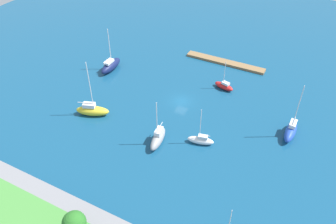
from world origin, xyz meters
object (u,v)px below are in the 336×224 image
object	(u,v)px
pier_dock	(225,62)
sailboat_gray_outer_mooring	(158,138)
sailboat_yellow_mid_basin	(92,110)
sailboat_red_by_breakwater	(224,86)
sailboat_blue_off_beacon	(291,131)
sailboat_white_far_south	(201,140)
park_tree_midwest	(74,223)
sailboat_navy_lone_north	(111,65)

from	to	relation	value
pier_dock	sailboat_gray_outer_mooring	distance (m)	33.68
sailboat_yellow_mid_basin	sailboat_red_by_breakwater	bearing A→B (deg)	24.55
sailboat_blue_off_beacon	sailboat_red_by_breakwater	xyz separation A→B (m)	(16.76, -9.12, -0.47)
sailboat_gray_outer_mooring	sailboat_blue_off_beacon	distance (m)	25.43
sailboat_red_by_breakwater	sailboat_white_far_south	size ratio (longest dim) A/B	0.88
sailboat_red_by_breakwater	park_tree_midwest	bearing A→B (deg)	97.84
sailboat_yellow_mid_basin	sailboat_gray_outer_mooring	distance (m)	16.13
sailboat_yellow_mid_basin	sailboat_navy_lone_north	xyz separation A→B (m)	(6.88, -16.40, 0.08)
park_tree_midwest	sailboat_blue_off_beacon	bearing A→B (deg)	-121.10
sailboat_blue_off_beacon	sailboat_gray_outer_mooring	bearing A→B (deg)	-57.29
pier_dock	sailboat_gray_outer_mooring	world-z (taller)	sailboat_gray_outer_mooring
sailboat_yellow_mid_basin	sailboat_gray_outer_mooring	world-z (taller)	sailboat_yellow_mid_basin
sailboat_yellow_mid_basin	sailboat_navy_lone_north	world-z (taller)	sailboat_yellow_mid_basin
sailboat_blue_off_beacon	sailboat_navy_lone_north	world-z (taller)	sailboat_blue_off_beacon
sailboat_yellow_mid_basin	sailboat_red_by_breakwater	size ratio (longest dim) A/B	1.77
pier_dock	sailboat_white_far_south	bearing A→B (deg)	101.31
sailboat_red_by_breakwater	sailboat_blue_off_beacon	bearing A→B (deg)	165.65
park_tree_midwest	sailboat_yellow_mid_basin	xyz separation A→B (m)	(15.81, -23.82, -3.26)
sailboat_red_by_breakwater	pier_dock	bearing A→B (deg)	-57.36
sailboat_blue_off_beacon	pier_dock	bearing A→B (deg)	-133.99
sailboat_gray_outer_mooring	sailboat_white_far_south	world-z (taller)	sailboat_gray_outer_mooring
sailboat_yellow_mid_basin	sailboat_navy_lone_north	bearing A→B (deg)	91.49
pier_dock	sailboat_red_by_breakwater	size ratio (longest dim) A/B	2.92
pier_dock	sailboat_white_far_south	world-z (taller)	sailboat_white_far_south
sailboat_red_by_breakwater	sailboat_gray_outer_mooring	bearing A→B (deg)	92.27
park_tree_midwest	sailboat_red_by_breakwater	xyz separation A→B (m)	(-5.06, -45.29, -3.66)
sailboat_red_by_breakwater	sailboat_white_far_south	world-z (taller)	sailboat_white_far_south
sailboat_gray_outer_mooring	sailboat_white_far_south	xyz separation A→B (m)	(-7.14, -3.57, -0.37)
park_tree_midwest	sailboat_navy_lone_north	xyz separation A→B (m)	(22.69, -40.23, -3.18)
sailboat_yellow_mid_basin	sailboat_red_by_breakwater	xyz separation A→B (m)	(-20.87, -21.47, -0.40)
sailboat_blue_off_beacon	sailboat_navy_lone_north	size ratio (longest dim) A/B	1.10
park_tree_midwest	pier_dock	bearing A→B (deg)	-91.41
pier_dock	sailboat_yellow_mid_basin	world-z (taller)	sailboat_yellow_mid_basin
park_tree_midwest	sailboat_white_far_south	bearing A→B (deg)	-105.78
sailboat_blue_off_beacon	sailboat_red_by_breakwater	bearing A→B (deg)	-117.96
sailboat_blue_off_beacon	sailboat_navy_lone_north	bearing A→B (deg)	-94.61
sailboat_gray_outer_mooring	sailboat_blue_off_beacon	bearing A→B (deg)	113.63
sailboat_navy_lone_north	sailboat_white_far_south	xyz separation A→B (m)	(-30.10, 14.01, -0.42)
sailboat_blue_off_beacon	sailboat_white_far_south	size ratio (longest dim) A/B	1.48
pier_dock	sailboat_gray_outer_mooring	bearing A→B (deg)	88.10
sailboat_navy_lone_north	pier_dock	bearing A→B (deg)	-58.01
sailboat_yellow_mid_basin	park_tree_midwest	bearing A→B (deg)	-77.69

